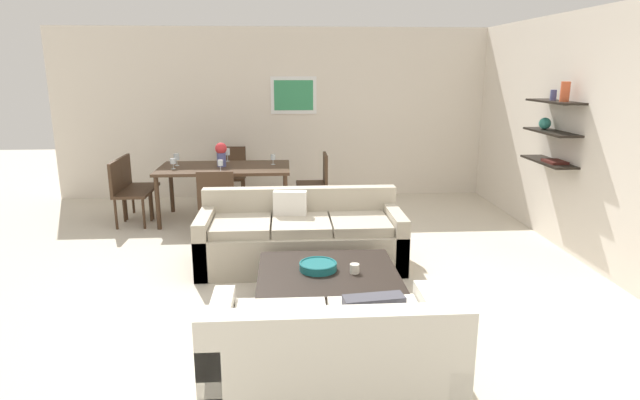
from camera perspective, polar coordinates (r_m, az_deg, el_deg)
ground_plane at (r=5.47m, az=-0.99°, el=-8.18°), size 18.00×18.00×0.00m
back_wall_unit at (r=8.63m, az=-0.21°, el=9.35°), size 8.40×0.09×2.70m
right_wall_shelf_unit at (r=6.57m, az=26.22°, el=6.37°), size 0.34×8.20×2.70m
sofa_beige at (r=5.68m, az=-2.10°, el=-4.18°), size 2.16×0.90×0.78m
loveseat_white at (r=3.48m, az=1.26°, el=-16.77°), size 1.55×0.90×0.78m
coffee_table at (r=4.63m, az=0.86°, el=-9.92°), size 1.20×1.06×0.38m
decorative_bowl at (r=4.57m, az=-0.21°, el=-7.16°), size 0.33×0.33×0.07m
candle_jar at (r=4.51m, az=3.78°, el=-7.43°), size 0.08×0.08×0.08m
dining_table at (r=7.40m, az=-10.32°, el=3.07°), size 1.79×0.99×0.75m
dining_chair_left_near at (r=7.48m, az=-20.41°, el=1.13°), size 0.44×0.44×0.88m
dining_chair_head at (r=8.31m, az=-9.59°, el=3.06°), size 0.44×0.44×0.88m
dining_chair_left_far at (r=7.90m, az=-19.52°, el=1.86°), size 0.44×0.44×0.88m
dining_chair_right_far at (r=7.62m, az=-0.27°, el=2.25°), size 0.44×0.44×0.88m
dining_chair_foot at (r=6.56m, az=-11.10°, el=0.02°), size 0.44×0.44×0.88m
wine_glass_right_far at (r=7.44m, az=-5.13°, el=4.60°), size 0.07×0.07×0.14m
wine_glass_left_near at (r=7.36m, az=-15.68°, el=4.05°), size 0.08×0.08×0.14m
wine_glass_left_far at (r=7.59m, az=-15.32°, el=4.51°), size 0.08×0.08×0.17m
wine_glass_foot at (r=6.94m, az=-10.77°, el=3.93°), size 0.07×0.07×0.17m
wine_glass_head at (r=7.79m, az=-10.03°, el=5.15°), size 0.07×0.07×0.19m
centerpiece_vase at (r=7.38m, az=-10.68°, el=5.02°), size 0.16×0.16×0.33m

